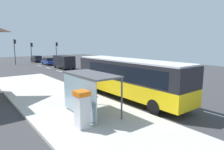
{
  "coord_description": "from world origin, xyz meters",
  "views": [
    {
      "loc": [
        -12.21,
        -10.94,
        4.49
      ],
      "look_at": [
        -1.0,
        3.46,
        1.5
      ],
      "focal_mm": 31.32,
      "sensor_mm": 36.0,
      "label": 1
    }
  ],
  "objects_px": {
    "sedan_far": "(49,61)",
    "recycling_bin_blue": "(88,90)",
    "recycling_bin_yellow": "(76,86)",
    "bus_shelter": "(86,84)",
    "traffic_light_near_side": "(57,49)",
    "traffic_light_median": "(32,50)",
    "ticket_machine": "(82,109)",
    "traffic_light_far_side": "(15,48)",
    "sedan_near": "(37,59)",
    "recycling_bin_red": "(79,87)",
    "white_van": "(64,61)",
    "bus": "(128,76)",
    "recycling_bin_orange": "(83,89)"
  },
  "relations": [
    {
      "from": "bus",
      "to": "white_van",
      "type": "relative_size",
      "value": 2.1
    },
    {
      "from": "recycling_bin_blue",
      "to": "traffic_light_near_side",
      "type": "relative_size",
      "value": 0.2
    },
    {
      "from": "bus",
      "to": "bus_shelter",
      "type": "distance_m",
      "value": 4.93
    },
    {
      "from": "recycling_bin_orange",
      "to": "traffic_light_median",
      "type": "xyz_separation_m",
      "value": [
        4.6,
        30.86,
        2.43
      ]
    },
    {
      "from": "sedan_far",
      "to": "ticket_machine",
      "type": "distance_m",
      "value": 33.14
    },
    {
      "from": "sedan_near",
      "to": "recycling_bin_red",
      "type": "xyz_separation_m",
      "value": [
        -6.5,
        -33.05,
        -0.14
      ]
    },
    {
      "from": "white_van",
      "to": "traffic_light_far_side",
      "type": "height_order",
      "value": "traffic_light_far_side"
    },
    {
      "from": "sedan_near",
      "to": "recycling_bin_red",
      "type": "relative_size",
      "value": 4.69
    },
    {
      "from": "sedan_near",
      "to": "sedan_far",
      "type": "bearing_deg",
      "value": -89.99
    },
    {
      "from": "sedan_far",
      "to": "traffic_light_far_side",
      "type": "distance_m",
      "value": 7.35
    },
    {
      "from": "recycling_bin_yellow",
      "to": "bus_shelter",
      "type": "xyz_separation_m",
      "value": [
        -2.21,
        -5.69,
        1.44
      ]
    },
    {
      "from": "traffic_light_near_side",
      "to": "traffic_light_median",
      "type": "relative_size",
      "value": 1.02
    },
    {
      "from": "sedan_far",
      "to": "traffic_light_median",
      "type": "height_order",
      "value": "traffic_light_median"
    },
    {
      "from": "sedan_near",
      "to": "traffic_light_near_side",
      "type": "xyz_separation_m",
      "value": [
        3.21,
        -4.5,
        2.35
      ]
    },
    {
      "from": "ticket_machine",
      "to": "bus_shelter",
      "type": "distance_m",
      "value": 2.09
    },
    {
      "from": "sedan_near",
      "to": "ticket_machine",
      "type": "bearing_deg",
      "value": -104.0
    },
    {
      "from": "bus",
      "to": "sedan_near",
      "type": "bearing_deg",
      "value": 83.74
    },
    {
      "from": "traffic_light_far_side",
      "to": "recycling_bin_red",
      "type": "bearing_deg",
      "value": -92.14
    },
    {
      "from": "recycling_bin_blue",
      "to": "recycling_bin_yellow",
      "type": "bearing_deg",
      "value": 90.0
    },
    {
      "from": "ticket_machine",
      "to": "sedan_far",
      "type": "bearing_deg",
      "value": 72.69
    },
    {
      "from": "white_van",
      "to": "ticket_machine",
      "type": "bearing_deg",
      "value": -112.21
    },
    {
      "from": "ticket_machine",
      "to": "traffic_light_median",
      "type": "relative_size",
      "value": 0.42
    },
    {
      "from": "recycling_bin_yellow",
      "to": "traffic_light_near_side",
      "type": "height_order",
      "value": "traffic_light_near_side"
    },
    {
      "from": "recycling_bin_red",
      "to": "bus_shelter",
      "type": "relative_size",
      "value": 0.24
    },
    {
      "from": "recycling_bin_orange",
      "to": "traffic_light_far_side",
      "type": "height_order",
      "value": "traffic_light_far_side"
    },
    {
      "from": "bus_shelter",
      "to": "traffic_light_near_side",
      "type": "bearing_deg",
      "value": 70.45
    },
    {
      "from": "sedan_far",
      "to": "recycling_bin_blue",
      "type": "xyz_separation_m",
      "value": [
        -6.5,
        -26.56,
        -0.14
      ]
    },
    {
      "from": "white_van",
      "to": "bus_shelter",
      "type": "xyz_separation_m",
      "value": [
        -8.61,
        -22.42,
        0.75
      ]
    },
    {
      "from": "sedan_far",
      "to": "recycling_bin_red",
      "type": "distance_m",
      "value": 25.99
    },
    {
      "from": "ticket_machine",
      "to": "traffic_light_far_side",
      "type": "bearing_deg",
      "value": 82.91
    },
    {
      "from": "recycling_bin_yellow",
      "to": "traffic_light_near_side",
      "type": "distance_m",
      "value": 29.6
    },
    {
      "from": "recycling_bin_yellow",
      "to": "bus_shelter",
      "type": "bearing_deg",
      "value": -111.24
    },
    {
      "from": "traffic_light_near_side",
      "to": "traffic_light_far_side",
      "type": "distance_m",
      "value": 8.65
    },
    {
      "from": "traffic_light_far_side",
      "to": "bus_shelter",
      "type": "distance_m",
      "value": 34.54
    },
    {
      "from": "recycling_bin_orange",
      "to": "white_van",
      "type": "bearing_deg",
      "value": 70.55
    },
    {
      "from": "sedan_near",
      "to": "recycling_bin_orange",
      "type": "relative_size",
      "value": 4.69
    },
    {
      "from": "ticket_machine",
      "to": "recycling_bin_yellow",
      "type": "distance_m",
      "value": 7.94
    },
    {
      "from": "traffic_light_far_side",
      "to": "traffic_light_median",
      "type": "bearing_deg",
      "value": 12.85
    },
    {
      "from": "recycling_bin_orange",
      "to": "bus_shelter",
      "type": "bearing_deg",
      "value": -117.26
    },
    {
      "from": "white_van",
      "to": "sedan_near",
      "type": "distance_m",
      "value": 15.64
    },
    {
      "from": "ticket_machine",
      "to": "recycling_bin_red",
      "type": "xyz_separation_m",
      "value": [
        3.36,
        6.48,
        -0.52
      ]
    },
    {
      "from": "traffic_light_near_side",
      "to": "recycling_bin_blue",
      "type": "bearing_deg",
      "value": -107.95
    },
    {
      "from": "white_van",
      "to": "sedan_near",
      "type": "height_order",
      "value": "white_van"
    },
    {
      "from": "white_van",
      "to": "traffic_light_near_side",
      "type": "relative_size",
      "value": 1.12
    },
    {
      "from": "white_van",
      "to": "traffic_light_near_side",
      "type": "bearing_deg",
      "value": 73.47
    },
    {
      "from": "bus",
      "to": "white_van",
      "type": "distance_m",
      "value": 21.31
    },
    {
      "from": "recycling_bin_blue",
      "to": "traffic_light_near_side",
      "type": "xyz_separation_m",
      "value": [
        9.7,
        29.96,
        2.49
      ]
    },
    {
      "from": "sedan_far",
      "to": "recycling_bin_yellow",
      "type": "bearing_deg",
      "value": -104.88
    },
    {
      "from": "sedan_near",
      "to": "traffic_light_median",
      "type": "relative_size",
      "value": 0.97
    },
    {
      "from": "recycling_bin_red",
      "to": "traffic_light_near_side",
      "type": "xyz_separation_m",
      "value": [
        9.7,
        28.56,
        2.49
      ]
    }
  ]
}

